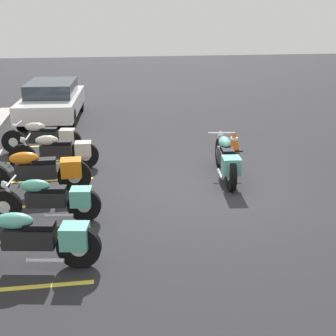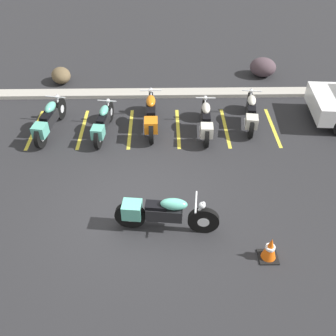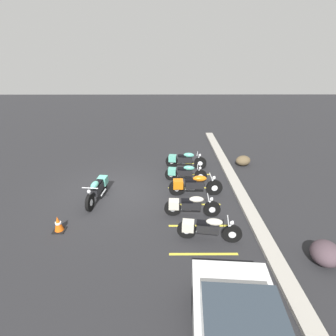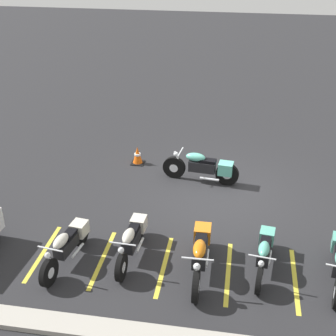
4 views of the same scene
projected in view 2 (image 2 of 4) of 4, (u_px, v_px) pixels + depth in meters
The scene contains 17 objects.
ground at pixel (140, 209), 9.15m from camera, with size 60.00×60.00×0.00m, color #262628.
motorcycle_teal_featured at pixel (161, 213), 8.38m from camera, with size 2.26×0.67×0.89m.
parked_bike_0 at pixel (49, 120), 11.26m from camera, with size 0.73×2.15×0.85m.
parked_bike_1 at pixel (103, 123), 11.22m from camera, with size 0.62×1.99×0.79m.
parked_bike_2 at pixel (151, 115), 11.44m from camera, with size 0.64×2.29×0.90m.
parked_bike_3 at pixel (206, 121), 11.28m from camera, with size 0.58×2.08×0.82m.
parked_bike_4 at pixel (251, 113), 11.62m from camera, with size 0.67×2.07×0.82m.
concrete_curb at pixel (146, 93), 13.30m from camera, with size 18.00×0.50×0.12m, color #A8A399.
landscape_rock_0 at pixel (263, 67), 14.24m from camera, with size 0.94×0.82×0.67m, color #493940.
landscape_rock_1 at pixel (61, 75), 13.87m from camera, with size 0.81×0.66×0.54m, color brown.
traffic_cone at pixel (270, 249), 7.90m from camera, with size 0.40×0.40×0.57m.
stall_line_0 at pixel (35, 129), 11.71m from camera, with size 0.10×2.10×0.00m, color gold.
stall_line_1 at pixel (83, 129), 11.72m from camera, with size 0.10×2.10×0.00m, color gold.
stall_line_2 at pixel (130, 129), 11.74m from camera, with size 0.10×2.10×0.00m, color gold.
stall_line_3 at pixel (178, 128), 11.76m from camera, with size 0.10×2.10×0.00m, color gold.
stall_line_4 at pixel (225, 128), 11.78m from camera, with size 0.10×2.10×0.00m, color gold.
stall_line_5 at pixel (273, 127), 11.80m from camera, with size 0.10×2.10×0.00m, color gold.
Camera 2 is at (0.55, -6.48, 6.53)m, focal length 42.00 mm.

